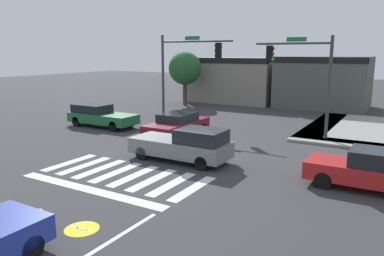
{
  "coord_description": "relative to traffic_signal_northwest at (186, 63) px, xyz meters",
  "views": [
    {
      "loc": [
        9.71,
        -15.6,
        4.86
      ],
      "look_at": [
        0.1,
        0.7,
        1.01
      ],
      "focal_mm": 35.01,
      "sensor_mm": 36.0,
      "label": 1
    }
  ],
  "objects": [
    {
      "name": "bike_detector_marking",
      "position": [
        5.67,
        -14.91,
        -4.15
      ],
      "size": [
        0.98,
        0.98,
        0.01
      ],
      "color": "yellow",
      "rests_on": "ground_plane"
    },
    {
      "name": "traffic_signal_northeast",
      "position": [
        7.86,
        -0.49,
        -0.2
      ],
      "size": [
        4.32,
        0.32,
        5.73
      ],
      "rotation": [
        0.0,
        0.0,
        3.14
      ],
      "color": "#383A3D",
      "rests_on": "ground_plane"
    },
    {
      "name": "ground_plane",
      "position": [
        3.55,
        -6.09,
        -4.15
      ],
      "size": [
        120.0,
        120.0,
        0.0
      ],
      "primitive_type": "plane",
      "color": "#353538"
    },
    {
      "name": "traffic_signal_northwest",
      "position": [
        0.0,
        0.0,
        0.0
      ],
      "size": [
        5.38,
        0.32,
        6.01
      ],
      "color": "#383A3D",
      "rests_on": "ground_plane"
    },
    {
      "name": "car_green",
      "position": [
        -4.4,
        -3.74,
        -3.41
      ],
      "size": [
        4.78,
        1.81,
        1.44
      ],
      "color": "#1E6638",
      "rests_on": "ground_plane"
    },
    {
      "name": "car_maroon",
      "position": [
        1.69,
        -3.77,
        -3.44
      ],
      "size": [
        1.89,
        4.53,
        1.39
      ],
      "rotation": [
        0.0,
        0.0,
        -1.57
      ],
      "color": "maroon",
      "rests_on": "ground_plane"
    },
    {
      "name": "crosswalk_near",
      "position": [
        3.55,
        -10.59,
        -4.15
      ],
      "size": [
        6.85,
        2.89,
        0.01
      ],
      "color": "silver",
      "rests_on": "ground_plane"
    },
    {
      "name": "storefront_row",
      "position": [
        1.74,
        12.88,
        -1.94
      ],
      "size": [
        16.63,
        6.27,
        4.48
      ],
      "color": "gray",
      "rests_on": "ground_plane"
    },
    {
      "name": "car_red",
      "position": [
        12.5,
        -7.46,
        -3.41
      ],
      "size": [
        4.71,
        1.7,
        1.48
      ],
      "rotation": [
        0.0,
        0.0,
        3.14
      ],
      "color": "red",
      "rests_on": "ground_plane"
    },
    {
      "name": "car_gray",
      "position": [
        4.68,
        -7.77,
        -3.39
      ],
      "size": [
        4.62,
        1.78,
        1.56
      ],
      "rotation": [
        0.0,
        0.0,
        3.14
      ],
      "color": "slate",
      "rests_on": "ground_plane"
    },
    {
      "name": "roadside_tree",
      "position": [
        -4.95,
        7.91,
        -0.78
      ],
      "size": [
        3.01,
        3.01,
        4.9
      ],
      "color": "#4C3823",
      "rests_on": "ground_plane"
    },
    {
      "name": "curb_corner_northeast",
      "position": [
        12.04,
        3.32,
        -4.08
      ],
      "size": [
        10.0,
        10.6,
        0.15
      ],
      "color": "gray",
      "rests_on": "ground_plane"
    }
  ]
}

